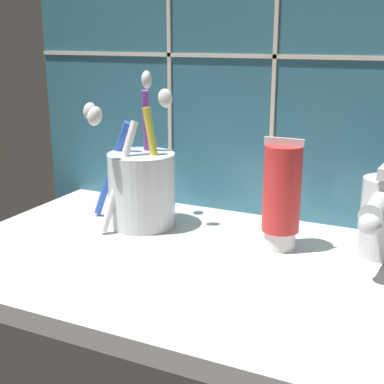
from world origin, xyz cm
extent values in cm
cube|color=silver|center=(0.00, 0.00, 1.00)|extent=(57.80, 33.75, 2.00)
cube|color=beige|center=(0.00, 16.27, 22.46)|extent=(67.80, 0.24, 0.50)
cylinder|color=silver|center=(-11.85, 6.45, 6.58)|extent=(8.27, 8.27, 9.16)
cylinder|color=yellow|center=(-9.83, 6.54, 9.61)|extent=(3.16, 1.84, 14.55)
ellipsoid|color=white|center=(-8.66, 6.94, 17.91)|extent=(2.31, 1.88, 2.42)
cylinder|color=purple|center=(-12.30, 8.78, 10.50)|extent=(2.00, 3.01, 16.30)
ellipsoid|color=white|center=(-12.76, 9.81, 19.68)|extent=(1.98, 2.31, 2.39)
cylinder|color=blue|center=(-16.43, 6.83, 8.60)|extent=(6.23, 1.33, 12.75)
ellipsoid|color=white|center=(-19.54, 7.04, 15.81)|extent=(2.51, 1.47, 2.69)
cylinder|color=white|center=(-13.26, 3.61, 8.79)|extent=(3.49, 5.31, 13.10)
ellipsoid|color=white|center=(-14.59, 1.21, 16.22)|extent=(2.28, 2.68, 2.65)
cylinder|color=white|center=(5.83, 6.45, 3.05)|extent=(3.52, 3.52, 2.10)
cylinder|color=red|center=(5.83, 6.45, 8.89)|extent=(4.14, 4.14, 9.58)
cube|color=silver|center=(5.83, 6.45, 14.09)|extent=(4.35, 0.36, 0.80)
cylinder|color=silver|center=(16.10, 5.25, 8.69)|extent=(2.98, 7.97, 2.33)
sphere|color=silver|center=(15.77, 1.37, 7.91)|extent=(2.17, 2.17, 2.17)
camera|label=1|loc=(20.85, -48.21, 24.89)|focal=50.00mm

